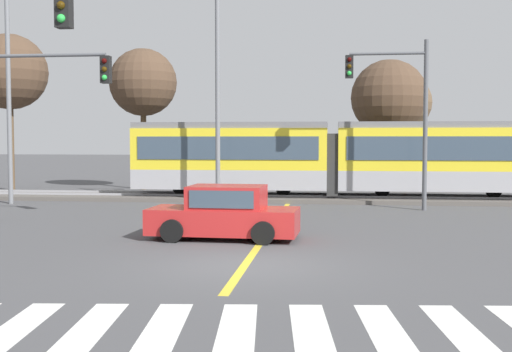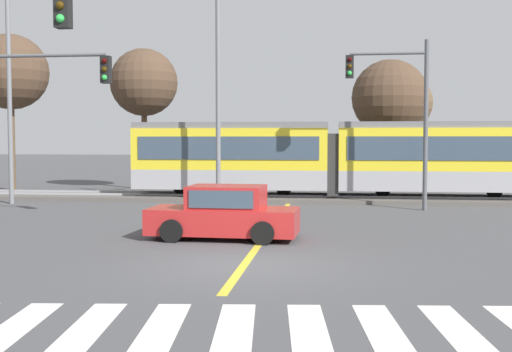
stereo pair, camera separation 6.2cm
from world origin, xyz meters
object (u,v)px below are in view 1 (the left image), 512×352
(sedan_crossing, at_px, (224,214))
(bare_tree_east, at_px, (389,98))
(traffic_light_far_right, at_px, (400,101))
(bare_tree_far_west, at_px, (10,72))
(street_lamp_west, at_px, (13,78))
(light_rail_tram, at_px, (333,156))
(street_lamp_centre, at_px, (223,78))
(bare_tree_west, at_px, (143,83))
(bare_tree_far_east, at_px, (404,103))
(traffic_light_mid_left, at_px, (33,104))

(sedan_crossing, height_order, bare_tree_east, bare_tree_east)
(traffic_light_far_right, relative_size, bare_tree_far_west, 0.79)
(sedan_crossing, bearing_deg, street_lamp_west, 141.05)
(light_rail_tram, height_order, street_lamp_west, street_lamp_west)
(street_lamp_centre, bearing_deg, sedan_crossing, -79.96)
(traffic_light_far_right, relative_size, bare_tree_west, 0.85)
(street_lamp_west, bearing_deg, light_rail_tram, 13.52)
(street_lamp_centre, bearing_deg, bare_tree_far_east, 45.20)
(sedan_crossing, relative_size, traffic_light_far_right, 0.63)
(bare_tree_east, height_order, bare_tree_far_east, bare_tree_east)
(street_lamp_centre, distance_m, bare_tree_far_west, 14.57)
(sedan_crossing, distance_m, street_lamp_centre, 10.37)
(street_lamp_west, bearing_deg, bare_tree_east, 27.36)
(sedan_crossing, bearing_deg, traffic_light_far_right, 55.39)
(traffic_light_far_right, bearing_deg, street_lamp_west, 178.25)
(street_lamp_west, bearing_deg, bare_tree_west, 69.24)
(traffic_light_far_right, height_order, bare_tree_west, bare_tree_west)
(bare_tree_west, distance_m, bare_tree_far_east, 14.43)
(sedan_crossing, relative_size, street_lamp_west, 0.44)
(light_rail_tram, xyz_separation_m, bare_tree_far_west, (-17.60, 3.61, 4.44))
(traffic_light_mid_left, distance_m, street_lamp_centre, 8.39)
(street_lamp_west, distance_m, street_lamp_centre, 9.17)
(traffic_light_mid_left, bearing_deg, bare_tree_far_west, 120.58)
(street_lamp_west, height_order, bare_tree_east, street_lamp_west)
(street_lamp_west, distance_m, bare_tree_west, 9.13)
(light_rail_tram, bearing_deg, sedan_crossing, -104.11)
(street_lamp_centre, bearing_deg, light_rail_tram, 32.41)
(bare_tree_west, bearing_deg, street_lamp_centre, -53.95)
(bare_tree_far_east, bearing_deg, bare_tree_west, -178.60)
(street_lamp_centre, relative_size, bare_tree_far_east, 1.53)
(street_lamp_centre, distance_m, bare_tree_far_east, 12.00)
(bare_tree_west, bearing_deg, light_rail_tram, -26.25)
(light_rail_tram, height_order, bare_tree_east, bare_tree_east)
(light_rail_tram, relative_size, bare_tree_far_west, 2.16)
(bare_tree_far_west, relative_size, bare_tree_far_east, 1.37)
(light_rail_tram, xyz_separation_m, sedan_crossing, (-3.02, -12.03, -1.35))
(sedan_crossing, bearing_deg, street_lamp_centre, 100.04)
(traffic_light_far_right, height_order, bare_tree_far_east, traffic_light_far_right)
(sedan_crossing, xyz_separation_m, bare_tree_west, (-7.54, 17.24, 5.27))
(sedan_crossing, xyz_separation_m, bare_tree_east, (6.02, 17.40, 4.34))
(traffic_light_far_right, height_order, traffic_light_mid_left, traffic_light_far_right)
(light_rail_tram, relative_size, traffic_light_far_right, 2.75)
(traffic_light_far_right, distance_m, bare_tree_far_east, 9.46)
(traffic_light_mid_left, bearing_deg, traffic_light_far_right, 23.13)
(bare_tree_far_west, relative_size, bare_tree_west, 1.09)
(bare_tree_east, bearing_deg, street_lamp_centre, -132.54)
(traffic_light_far_right, height_order, street_lamp_centre, street_lamp_centre)
(bare_tree_far_east, bearing_deg, light_rail_tram, -124.41)
(bare_tree_west, xyz_separation_m, bare_tree_far_east, (14.37, 0.35, -1.22))
(light_rail_tram, bearing_deg, traffic_light_far_right, -55.35)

